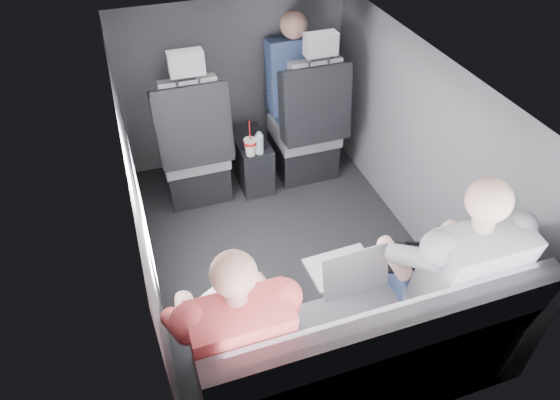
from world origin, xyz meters
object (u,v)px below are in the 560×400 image
object	(u,v)px
water_bottle	(259,144)
laptop_white	(231,301)
rear_bench	(359,355)
center_console	(252,160)
laptop_silver	(346,269)
laptop_black	(423,260)
front_seat_left	(194,153)
front_seat_right	(307,132)
soda_cup	(250,146)
passenger_rear_left	(235,334)
passenger_front_right	(293,77)
passenger_rear_right	(447,272)

from	to	relation	value
water_bottle	laptop_white	xyz separation A→B (m)	(-0.58, -1.46, 0.15)
rear_bench	center_console	bearing A→B (deg)	90.00
center_console	water_bottle	world-z (taller)	water_bottle
laptop_silver	laptop_black	bearing A→B (deg)	-9.33
rear_bench	laptop_white	xyz separation A→B (m)	(-0.57, 0.28, 0.32)
front_seat_left	front_seat_right	xyz separation A→B (m)	(0.90, 0.00, 0.00)
soda_cup	passenger_rear_left	size ratio (longest dim) A/B	0.23
front_seat_right	water_bottle	size ratio (longest dim) A/B	7.17
laptop_white	laptop_black	xyz separation A→B (m)	(1.00, -0.06, -0.00)
laptop_silver	laptop_black	world-z (taller)	laptop_silver
soda_cup	laptop_white	size ratio (longest dim) A/B	0.69
front_seat_left	center_console	world-z (taller)	front_seat_left
front_seat_right	soda_cup	distance (m)	0.54
center_console	laptop_silver	distance (m)	1.71
passenger_front_right	water_bottle	bearing A→B (deg)	-134.55
front_seat_right	laptop_white	bearing A→B (deg)	-122.17
front_seat_right	center_console	world-z (taller)	front_seat_right
laptop_black	passenger_rear_right	distance (m)	0.14
front_seat_left	laptop_silver	size ratio (longest dim) A/B	3.58
center_console	passenger_rear_left	world-z (taller)	passenger_rear_left
water_bottle	passenger_rear_right	bearing A→B (deg)	-73.98
passenger_front_right	passenger_rear_right	bearing A→B (deg)	-88.18
center_console	laptop_black	world-z (taller)	laptop_black
front_seat_right	passenger_rear_left	size ratio (longest dim) A/B	1.02
front_seat_right	front_seat_left	bearing A→B (deg)	180.00
laptop_white	passenger_front_right	distance (m)	2.13
laptop_white	passenger_rear_right	bearing A→B (deg)	-10.06
center_console	passenger_front_right	bearing A→B (deg)	27.41
center_console	rear_bench	distance (m)	1.94
soda_cup	laptop_silver	bearing A→B (deg)	-86.46
front_seat_right	water_bottle	world-z (taller)	front_seat_right
center_console	laptop_black	size ratio (longest dim) A/B	1.22
front_seat_right	passenger_front_right	xyz separation A→B (m)	(-0.03, 0.26, 0.35)
laptop_white	laptop_black	world-z (taller)	laptop_white
laptop_white	passenger_rear_right	distance (m)	1.07
rear_bench	soda_cup	xyz separation A→B (m)	(-0.06, 1.75, 0.16)
front_seat_right	passenger_front_right	world-z (taller)	passenger_front_right
water_bottle	center_console	bearing A→B (deg)	93.48
passenger_rear_left	rear_bench	bearing A→B (deg)	-8.98
passenger_rear_right	laptop_white	bearing A→B (deg)	169.94
laptop_black	passenger_rear_left	distance (m)	1.04
front_seat_right	water_bottle	xyz separation A→B (m)	(-0.44, -0.16, 0.08)
laptop_white	laptop_silver	world-z (taller)	laptop_silver
front_seat_left	passenger_rear_left	world-z (taller)	front_seat_left
front_seat_left	laptop_silver	distance (m)	1.70
center_console	laptop_silver	bearing A→B (deg)	-88.86
center_console	laptop_white	size ratio (longest dim) A/B	1.16
soda_cup	passenger_rear_left	bearing A→B (deg)	-108.23
soda_cup	laptop_silver	xyz separation A→B (m)	(0.09, -1.46, 0.16)
front_seat_left	laptop_white	distance (m)	1.64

